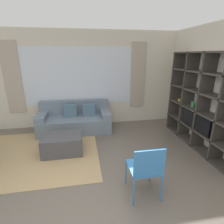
{
  "coord_description": "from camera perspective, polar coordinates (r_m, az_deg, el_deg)",
  "views": [
    {
      "loc": [
        0.07,
        -1.74,
        2.05
      ],
      "look_at": [
        0.69,
        1.85,
        0.85
      ],
      "focal_mm": 28.0,
      "sensor_mm": 36.0,
      "label": 1
    }
  ],
  "objects": [
    {
      "name": "ottoman",
      "position": [
        4.0,
        -15.81,
        -9.99
      ],
      "size": [
        0.83,
        0.61,
        0.41
      ],
      "color": "#47474C",
      "rests_on": "ground_plane"
    },
    {
      "name": "folding_chair",
      "position": [
        2.66,
        10.95,
        -17.29
      ],
      "size": [
        0.44,
        0.46,
        0.86
      ],
      "rotation": [
        0.0,
        0.0,
        3.14
      ],
      "color": "#3375B7",
      "rests_on": "ground_plane"
    },
    {
      "name": "area_rug",
      "position": [
        4.23,
        -24.72,
        -12.51
      ],
      "size": [
        2.81,
        2.23,
        0.01
      ],
      "primitive_type": "cube",
      "color": "tan",
      "rests_on": "ground_plane"
    },
    {
      "name": "shelving_unit",
      "position": [
        4.31,
        28.16,
        2.53
      ],
      "size": [
        0.37,
        2.38,
        2.11
      ],
      "color": "silver",
      "rests_on": "ground_plane"
    },
    {
      "name": "couch_main",
      "position": [
        4.99,
        -11.98,
        -2.74
      ],
      "size": [
        1.93,
        0.85,
        0.8
      ],
      "color": "slate",
      "rests_on": "ground_plane"
    },
    {
      "name": "wall_right",
      "position": [
        4.48,
        29.48,
        6.93
      ],
      "size": [
        0.07,
        4.56,
        2.7
      ],
      "primitive_type": "cube",
      "color": "beige",
      "rests_on": "ground_plane"
    },
    {
      "name": "wall_back",
      "position": [
        5.18,
        -10.73,
        10.25
      ],
      "size": [
        6.9,
        0.11,
        2.7
      ],
      "color": "beige",
      "rests_on": "ground_plane"
    },
    {
      "name": "ground_plane",
      "position": [
        2.69,
        -9.25,
        -31.78
      ],
      "size": [
        16.0,
        16.0,
        0.0
      ],
      "primitive_type": "plane",
      "color": "#665B51"
    }
  ]
}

